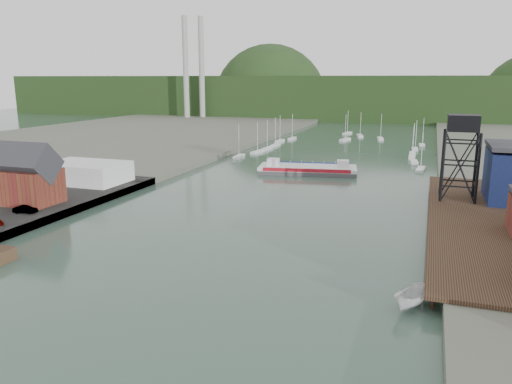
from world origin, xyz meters
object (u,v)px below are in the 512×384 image
Objects in this scene: lift_tower at (463,128)px; motorboat at (412,299)px; chain_ferry at (308,169)px; harbor_building at (25,180)px.

lift_tower reaches higher than motorboat.
motorboat is (-6.22, -46.98, -14.45)m from lift_tower.
chain_ferry is at bearing 135.64° from motorboat.
lift_tower is at bearing -47.35° from chain_ferry.
chain_ferry is 4.36× the size of motorboat.
lift_tower is at bearing 19.98° from harbor_building.
harbor_building is 73.45m from motorboat.
chain_ferry reaches higher than motorboat.
chain_ferry is at bearing 142.35° from lift_tower.
harbor_building reaches higher than chain_ferry.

